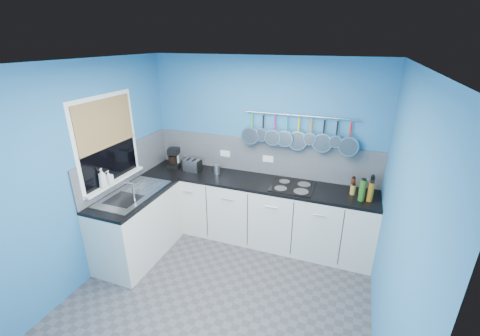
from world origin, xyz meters
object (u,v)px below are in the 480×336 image
Objects in this scene: paper_towel at (175,157)px; toaster at (192,165)px; coffee_maker at (173,158)px; hob at (292,187)px; soap_bottle_a at (102,178)px; soap_bottle_b at (109,177)px; canister at (217,169)px.

toaster is (0.32, -0.07, -0.06)m from paper_towel.
paper_towel reaches higher than toaster.
coffee_maker is 1.81m from hob.
soap_bottle_a reaches higher than soap_bottle_b.
toaster is 0.39m from canister.
paper_towel reaches higher than hob.
hob is (2.05, 1.09, -0.26)m from soap_bottle_a.
soap_bottle_a is at bearing -100.72° from paper_towel.
soap_bottle_a is 0.10m from soap_bottle_b.
canister is (0.39, 0.01, -0.01)m from toaster.
soap_bottle_b is at bearing -101.63° from paper_towel.
soap_bottle_a is 0.86× the size of paper_towel.
soap_bottle_a is 0.44× the size of hob.
hob is at bearing -15.96° from coffee_maker.
coffee_maker is 0.32m from toaster.
hob is (1.82, -0.13, -0.13)m from paper_towel.
canister is at bearing 7.46° from toaster.
soap_bottle_a reaches higher than toaster.
soap_bottle_b is 1.15m from paper_towel.
toaster is at bearing -16.57° from coffee_maker.
soap_bottle_b is (0.00, 0.10, -0.03)m from soap_bottle_a.
canister is at bearing 176.60° from hob.
paper_towel is 0.72m from canister.
paper_towel is at bearing 79.28° from soap_bottle_a.
soap_bottle_b is at bearing -154.11° from hob.
soap_bottle_a is at bearing -115.67° from coffee_maker.
toaster is 1.86× the size of canister.
coffee_maker reaches higher than paper_towel.
soap_bottle_a is at bearing -129.21° from canister.
coffee_maker reaches higher than toaster.
canister is at bearing -13.95° from coffee_maker.
coffee_maker is 2.13× the size of canister.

